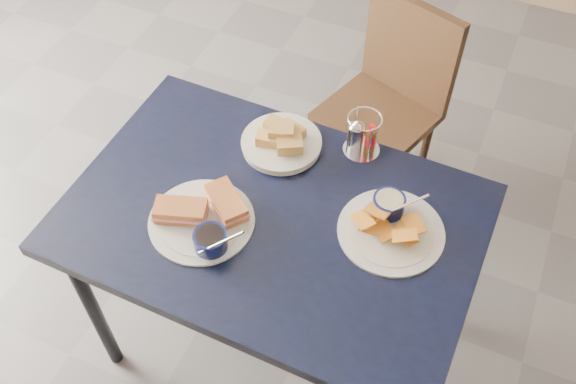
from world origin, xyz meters
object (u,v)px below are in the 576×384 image
at_px(dining_table, 273,230).
at_px(sandwich_plate, 204,218).
at_px(chair_far, 385,90).
at_px(condiment_caddy, 361,136).
at_px(bread_basket, 282,141).
at_px(plantain_plate, 390,222).

relative_size(dining_table, sandwich_plate, 3.71).
height_order(chair_far, condiment_caddy, condiment_caddy).
distance_m(sandwich_plate, bread_basket, 0.35).
distance_m(dining_table, plantain_plate, 0.33).
relative_size(sandwich_plate, condiment_caddy, 2.28).
xyz_separation_m(dining_table, condiment_caddy, (0.14, 0.33, 0.13)).
relative_size(bread_basket, condiment_caddy, 1.75).
bearing_deg(sandwich_plate, condiment_caddy, 55.38).
bearing_deg(dining_table, sandwich_plate, -147.59).
bearing_deg(condiment_caddy, plantain_plate, -54.29).
relative_size(chair_far, condiment_caddy, 6.12).
height_order(chair_far, bread_basket, chair_far).
bearing_deg(condiment_caddy, sandwich_plate, -124.62).
height_order(dining_table, sandwich_plate, sandwich_plate).
xyz_separation_m(plantain_plate, bread_basket, (-0.39, 0.15, 0.01)).
xyz_separation_m(chair_far, sandwich_plate, (-0.22, -1.01, 0.30)).
distance_m(bread_basket, condiment_caddy, 0.24).
xyz_separation_m(dining_table, bread_basket, (-0.08, 0.25, 0.10)).
bearing_deg(chair_far, sandwich_plate, -102.17).
bearing_deg(chair_far, condiment_caddy, -82.47).
bearing_deg(plantain_plate, bread_basket, 158.53).
height_order(chair_far, sandwich_plate, sandwich_plate).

